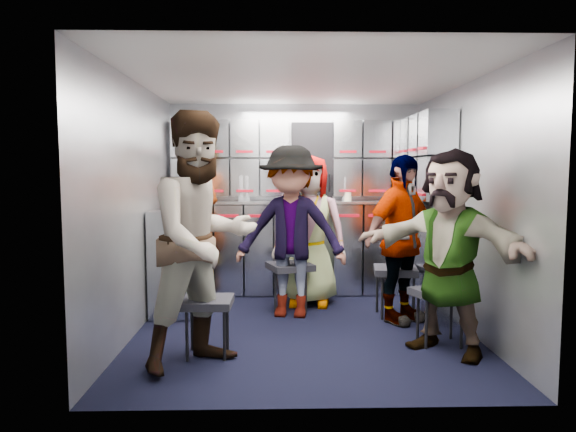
{
  "coord_description": "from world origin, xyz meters",
  "views": [
    {
      "loc": [
        -0.23,
        -4.32,
        1.36
      ],
      "look_at": [
        -0.12,
        0.35,
        0.94
      ],
      "focal_mm": 32.0,
      "sensor_mm": 36.0,
      "label": 1
    }
  ],
  "objects_px": {
    "attendant_arc_b": "(291,232)",
    "attendant_arc_d": "(401,239)",
    "attendant_arc_a": "(203,240)",
    "jump_seat_mid_left": "(290,269)",
    "attendant_standing": "(196,223)",
    "attendant_arc_c": "(309,230)",
    "jump_seat_mid_right": "(395,273)",
    "attendant_arc_e": "(449,251)",
    "jump_seat_near_right": "(440,296)",
    "jump_seat_center": "(308,266)",
    "jump_seat_near_left": "(207,305)"
  },
  "relations": [
    {
      "from": "attendant_arc_b",
      "to": "attendant_arc_d",
      "type": "height_order",
      "value": "attendant_arc_b"
    },
    {
      "from": "attendant_arc_a",
      "to": "attendant_arc_b",
      "type": "xyz_separation_m",
      "value": [
        0.64,
        1.21,
        -0.09
      ]
    },
    {
      "from": "jump_seat_mid_left",
      "to": "attendant_arc_a",
      "type": "relative_size",
      "value": 0.28
    },
    {
      "from": "attendant_standing",
      "to": "attendant_arc_a",
      "type": "height_order",
      "value": "attendant_arc_a"
    },
    {
      "from": "attendant_standing",
      "to": "jump_seat_mid_left",
      "type": "bearing_deg",
      "value": 25.37
    },
    {
      "from": "attendant_standing",
      "to": "attendant_arc_c",
      "type": "relative_size",
      "value": 1.1
    },
    {
      "from": "jump_seat_mid_right",
      "to": "attendant_arc_d",
      "type": "bearing_deg",
      "value": -90.0
    },
    {
      "from": "attendant_arc_e",
      "to": "attendant_arc_b",
      "type": "bearing_deg",
      "value": -176.05
    },
    {
      "from": "attendant_standing",
      "to": "attendant_arc_c",
      "type": "height_order",
      "value": "attendant_standing"
    },
    {
      "from": "jump_seat_near_right",
      "to": "attendant_standing",
      "type": "bearing_deg",
      "value": 149.45
    },
    {
      "from": "attendant_arc_a",
      "to": "jump_seat_center",
      "type": "bearing_deg",
      "value": 25.43
    },
    {
      "from": "attendant_standing",
      "to": "attendant_arc_e",
      "type": "distance_m",
      "value": 2.51
    },
    {
      "from": "attendant_standing",
      "to": "attendant_arc_b",
      "type": "xyz_separation_m",
      "value": [
        0.94,
        -0.41,
        -0.04
      ]
    },
    {
      "from": "jump_seat_mid_left",
      "to": "jump_seat_center",
      "type": "relative_size",
      "value": 1.13
    },
    {
      "from": "jump_seat_near_right",
      "to": "attendant_arc_b",
      "type": "xyz_separation_m",
      "value": [
        -1.14,
        0.82,
        0.41
      ]
    },
    {
      "from": "jump_seat_mid_right",
      "to": "attendant_arc_a",
      "type": "height_order",
      "value": "attendant_arc_a"
    },
    {
      "from": "jump_seat_center",
      "to": "attendant_arc_c",
      "type": "xyz_separation_m",
      "value": [
        0.0,
        -0.18,
        0.4
      ]
    },
    {
      "from": "jump_seat_mid_right",
      "to": "attendant_arc_c",
      "type": "distance_m",
      "value": 0.96
    },
    {
      "from": "attendant_arc_a",
      "to": "attendant_standing",
      "type": "bearing_deg",
      "value": 60.92
    },
    {
      "from": "jump_seat_mid_left",
      "to": "jump_seat_mid_right",
      "type": "bearing_deg",
      "value": -12.25
    },
    {
      "from": "jump_seat_mid_right",
      "to": "attendant_arc_e",
      "type": "xyz_separation_m",
      "value": [
        0.16,
        -0.97,
        0.36
      ]
    },
    {
      "from": "jump_seat_center",
      "to": "jump_seat_near_left",
      "type": "bearing_deg",
      "value": -117.38
    },
    {
      "from": "attendant_arc_b",
      "to": "jump_seat_near_right",
      "type": "bearing_deg",
      "value": -26.05
    },
    {
      "from": "jump_seat_near_left",
      "to": "jump_seat_mid_right",
      "type": "xyz_separation_m",
      "value": [
        1.62,
        1.0,
        0.03
      ]
    },
    {
      "from": "jump_seat_near_right",
      "to": "jump_seat_mid_right",
      "type": "bearing_deg",
      "value": 101.79
    },
    {
      "from": "attendant_arc_b",
      "to": "attendant_arc_d",
      "type": "distance_m",
      "value": 1.0
    },
    {
      "from": "attendant_arc_a",
      "to": "attendant_arc_d",
      "type": "xyz_separation_m",
      "value": [
        1.62,
        1.0,
        -0.13
      ]
    },
    {
      "from": "jump_seat_center",
      "to": "attendant_arc_b",
      "type": "height_order",
      "value": "attendant_arc_b"
    },
    {
      "from": "attendant_standing",
      "to": "attendant_arc_b",
      "type": "bearing_deg",
      "value": 15.54
    },
    {
      "from": "jump_seat_near_left",
      "to": "attendant_arc_c",
      "type": "height_order",
      "value": "attendant_arc_c"
    },
    {
      "from": "jump_seat_near_left",
      "to": "jump_seat_near_right",
      "type": "xyz_separation_m",
      "value": [
        1.78,
        0.21,
        0.01
      ]
    },
    {
      "from": "jump_seat_near_left",
      "to": "jump_seat_center",
      "type": "height_order",
      "value": "jump_seat_near_left"
    },
    {
      "from": "jump_seat_mid_left",
      "to": "attendant_arc_b",
      "type": "bearing_deg",
      "value": -90.0
    },
    {
      "from": "attendant_arc_b",
      "to": "attendant_arc_c",
      "type": "bearing_deg",
      "value": 73.9
    },
    {
      "from": "jump_seat_near_left",
      "to": "attendant_arc_b",
      "type": "bearing_deg",
      "value": 58.1
    },
    {
      "from": "jump_seat_near_left",
      "to": "attendant_arc_e",
      "type": "height_order",
      "value": "attendant_arc_e"
    },
    {
      "from": "jump_seat_near_left",
      "to": "jump_seat_center",
      "type": "distance_m",
      "value": 1.83
    },
    {
      "from": "jump_seat_near_left",
      "to": "attendant_standing",
      "type": "xyz_separation_m",
      "value": [
        -0.3,
        1.44,
        0.46
      ]
    },
    {
      "from": "attendant_standing",
      "to": "attendant_arc_e",
      "type": "height_order",
      "value": "attendant_standing"
    },
    {
      "from": "jump_seat_near_right",
      "to": "attendant_arc_c",
      "type": "relative_size",
      "value": 0.31
    },
    {
      "from": "attendant_arc_b",
      "to": "attendant_standing",
      "type": "bearing_deg",
      "value": 166.25
    },
    {
      "from": "jump_seat_mid_left",
      "to": "attendant_arc_b",
      "type": "distance_m",
      "value": 0.42
    },
    {
      "from": "attendant_arc_d",
      "to": "jump_seat_mid_left",
      "type": "bearing_deg",
      "value": 120.75
    },
    {
      "from": "jump_seat_mid_right",
      "to": "attendant_standing",
      "type": "distance_m",
      "value": 2.01
    },
    {
      "from": "jump_seat_center",
      "to": "attendant_arc_d",
      "type": "distance_m",
      "value": 1.19
    },
    {
      "from": "attendant_arc_b",
      "to": "attendant_arc_c",
      "type": "distance_m",
      "value": 0.46
    },
    {
      "from": "jump_seat_center",
      "to": "attendant_arc_e",
      "type": "xyz_separation_m",
      "value": [
        0.94,
        -1.59,
        0.41
      ]
    },
    {
      "from": "attendant_arc_d",
      "to": "attendant_arc_b",
      "type": "bearing_deg",
      "value": 130.38
    },
    {
      "from": "attendant_arc_b",
      "to": "attendant_arc_c",
      "type": "relative_size",
      "value": 1.05
    },
    {
      "from": "jump_seat_center",
      "to": "attendant_arc_d",
      "type": "height_order",
      "value": "attendant_arc_d"
    }
  ]
}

